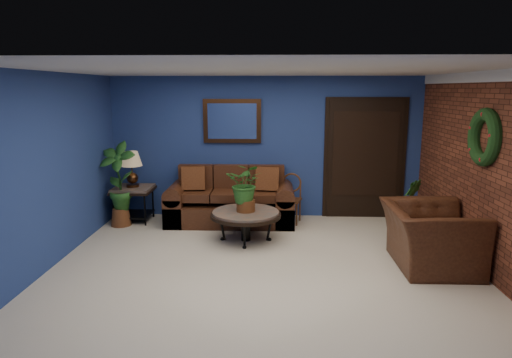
{
  "coord_description": "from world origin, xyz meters",
  "views": [
    {
      "loc": [
        0.09,
        -5.58,
        2.28
      ],
      "look_at": [
        -0.12,
        0.55,
        1.06
      ],
      "focal_mm": 32.0,
      "sensor_mm": 36.0,
      "label": 1
    }
  ],
  "objects_px": {
    "coffee_table": "(246,215)",
    "armchair": "(430,237)",
    "end_table": "(133,195)",
    "sofa": "(231,204)",
    "table_lamp": "(132,165)",
    "side_chair": "(291,195)"
  },
  "relations": [
    {
      "from": "coffee_table",
      "to": "armchair",
      "type": "bearing_deg",
      "value": -21.33
    },
    {
      "from": "armchair",
      "to": "end_table",
      "type": "bearing_deg",
      "value": 66.85
    },
    {
      "from": "sofa",
      "to": "table_lamp",
      "type": "bearing_deg",
      "value": -178.93
    },
    {
      "from": "sofa",
      "to": "side_chair",
      "type": "relative_size",
      "value": 2.57
    },
    {
      "from": "coffee_table",
      "to": "armchair",
      "type": "relative_size",
      "value": 0.87
    },
    {
      "from": "table_lamp",
      "to": "side_chair",
      "type": "relative_size",
      "value": 0.71
    },
    {
      "from": "end_table",
      "to": "armchair",
      "type": "distance_m",
      "value": 4.85
    },
    {
      "from": "coffee_table",
      "to": "armchair",
      "type": "height_order",
      "value": "armchair"
    },
    {
      "from": "side_chair",
      "to": "armchair",
      "type": "relative_size",
      "value": 0.68
    },
    {
      "from": "sofa",
      "to": "table_lamp",
      "type": "distance_m",
      "value": 1.83
    },
    {
      "from": "armchair",
      "to": "coffee_table",
      "type": "bearing_deg",
      "value": 68.97
    },
    {
      "from": "table_lamp",
      "to": "sofa",
      "type": "bearing_deg",
      "value": 1.07
    },
    {
      "from": "table_lamp",
      "to": "armchair",
      "type": "relative_size",
      "value": 0.48
    },
    {
      "from": "end_table",
      "to": "coffee_table",
      "type": "bearing_deg",
      "value": -25.92
    },
    {
      "from": "end_table",
      "to": "armchair",
      "type": "height_order",
      "value": "armchair"
    },
    {
      "from": "side_chair",
      "to": "coffee_table",
      "type": "bearing_deg",
      "value": -110.7
    },
    {
      "from": "sofa",
      "to": "side_chair",
      "type": "distance_m",
      "value": 1.04
    },
    {
      "from": "coffee_table",
      "to": "sofa",
      "type": "bearing_deg",
      "value": 107.2
    },
    {
      "from": "sofa",
      "to": "coffee_table",
      "type": "distance_m",
      "value": 1.06
    },
    {
      "from": "coffee_table",
      "to": "table_lamp",
      "type": "xyz_separation_m",
      "value": [
        -2.01,
        0.98,
        0.6
      ]
    },
    {
      "from": "table_lamp",
      "to": "side_chair",
      "type": "bearing_deg",
      "value": 1.27
    },
    {
      "from": "side_chair",
      "to": "sofa",
      "type": "bearing_deg",
      "value": -164.37
    }
  ]
}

